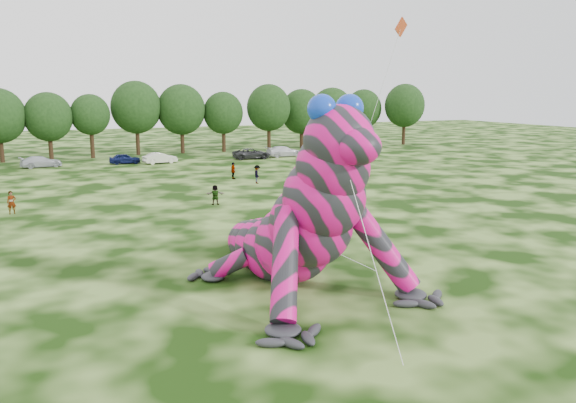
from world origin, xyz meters
The scene contains 22 objects.
ground centered at (0.00, 0.00, 0.00)m, with size 240.00×240.00×0.00m, color #16330A.
inflatable_gecko centered at (4.74, 0.32, 4.47)m, with size 15.06×17.88×8.94m, color #D40A75, non-canonical shape.
flying_kite centered at (16.18, 7.61, 12.23)m, with size 3.94×2.65×13.92m.
tree_8 centered at (-4.22, 56.99, 4.47)m, with size 6.14×5.53×8.94m, color black, non-canonical shape.
tree_9 centered at (1.06, 57.35, 4.34)m, with size 5.27×4.74×8.68m, color black, non-canonical shape.
tree_10 centered at (7.40, 58.58, 5.25)m, with size 7.09×6.38×10.50m, color black, non-canonical shape.
tree_11 centered at (13.79, 58.20, 5.03)m, with size 7.01×6.31×10.07m, color black, non-canonical shape.
tree_12 centered at (20.01, 57.74, 4.49)m, with size 5.99×5.39×8.97m, color black, non-canonical shape.
tree_13 centered at (27.13, 57.13, 5.06)m, with size 6.83×6.15×10.13m, color black, non-canonical shape.
tree_14 centered at (33.46, 58.72, 4.70)m, with size 6.82×6.14×9.40m, color black, non-canonical shape.
tree_15 centered at (38.47, 57.77, 4.82)m, with size 7.17×6.45×9.63m, color black, non-canonical shape.
tree_16 centered at (45.45, 59.37, 4.69)m, with size 6.26×5.63×9.37m, color black, non-canonical shape.
tree_17 centered at (51.95, 56.66, 5.15)m, with size 6.98×6.28×10.30m, color black, non-canonical shape.
car_3 centered at (-5.55, 49.54, 0.68)m, with size 1.92×4.72×1.37m, color #B8BBC3.
car_4 centered at (4.16, 48.90, 0.66)m, with size 1.55×3.85×1.31m, color #0E1643.
car_5 centered at (8.30, 47.36, 0.70)m, with size 1.47×4.22×1.39m, color silver.
car_6 centered at (20.63, 47.35, 0.71)m, with size 2.37×5.13×1.43m, color #27282A.
car_7 centered at (25.71, 48.06, 0.74)m, with size 2.07×5.10×1.48m, color silver.
spectator_2 centered at (14.02, 27.72, 0.92)m, with size 1.19×0.68×1.84m, color gray.
spectator_3 centered at (12.71, 31.27, 0.88)m, with size 1.04×0.43×1.77m, color gray.
spectator_0 centered at (-7.77, 21.88, 0.87)m, with size 0.63×0.41×1.73m, color gray.
spectator_5 centered at (7.11, 19.06, 0.82)m, with size 1.51×0.48×1.63m, color gray.
Camera 1 is at (-5.48, -23.95, 9.00)m, focal length 35.00 mm.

